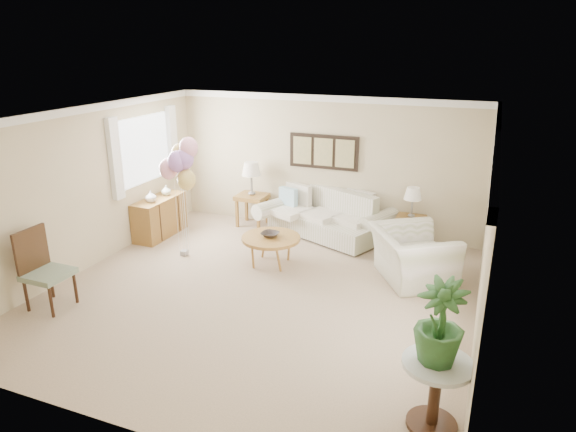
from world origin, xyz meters
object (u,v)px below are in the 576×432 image
(sofa, at_px, (325,218))
(balloon_cluster, at_px, (181,162))
(accent_chair, at_px, (43,267))
(coffee_table, at_px, (271,239))
(armchair, at_px, (412,256))

(sofa, relative_size, balloon_cluster, 1.31)
(accent_chair, relative_size, balloon_cluster, 0.55)
(accent_chair, height_order, balloon_cluster, balloon_cluster)
(coffee_table, height_order, balloon_cluster, balloon_cluster)
(sofa, bearing_deg, armchair, -36.22)
(coffee_table, distance_m, armchair, 2.27)
(coffee_table, height_order, accent_chair, accent_chair)
(balloon_cluster, bearing_deg, accent_chair, -110.83)
(coffee_table, distance_m, balloon_cluster, 1.93)
(coffee_table, xyz_separation_m, armchair, (2.25, 0.28, -0.05))
(armchair, relative_size, accent_chair, 1.09)
(coffee_table, xyz_separation_m, accent_chair, (-2.35, -2.46, 0.14))
(coffee_table, height_order, armchair, armchair)
(coffee_table, relative_size, balloon_cluster, 0.47)
(armchair, bearing_deg, sofa, 21.81)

